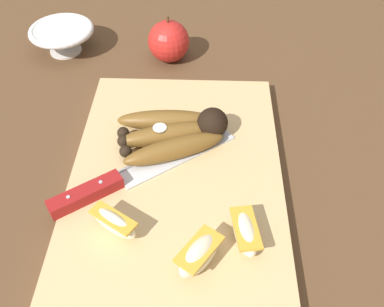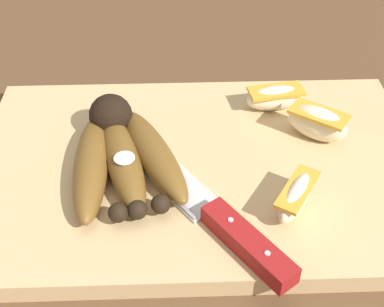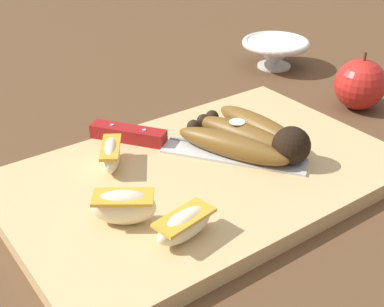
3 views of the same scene
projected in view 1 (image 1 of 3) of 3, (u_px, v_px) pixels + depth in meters
The scene contains 9 objects.
ground_plane at pixel (179, 198), 0.60m from camera, with size 6.00×6.00×0.00m, color brown.
cutting_board at pixel (176, 185), 0.60m from camera, with size 0.46×0.29×0.02m, color tan.
banana_bunch at pixel (176, 132), 0.63m from camera, with size 0.12×0.17×0.05m.
chefs_knife at pixel (119, 179), 0.58m from camera, with size 0.19×0.24×0.02m.
apple_wedge_near at pixel (114, 223), 0.52m from camera, with size 0.05×0.07×0.03m.
apple_wedge_middle at pixel (199, 254), 0.49m from camera, with size 0.07×0.06×0.04m.
apple_wedge_far at pixel (245, 232), 0.52m from camera, with size 0.07×0.04×0.03m.
whole_apple at pixel (169, 41), 0.80m from camera, with size 0.08×0.08×0.09m.
ceramic_bowl at pixel (63, 37), 0.83m from camera, with size 0.12×0.12×0.05m.
Camera 1 is at (-0.37, -0.03, 0.47)m, focal length 40.63 mm.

